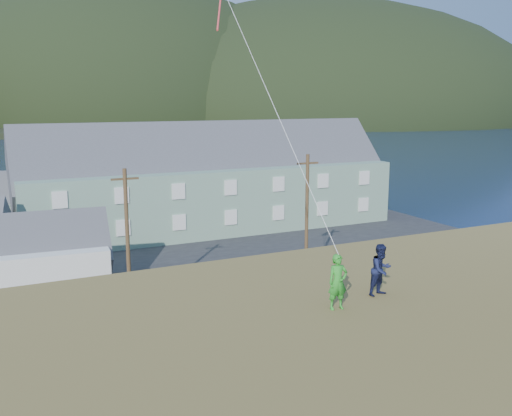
# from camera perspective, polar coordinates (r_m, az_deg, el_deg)

# --- Properties ---
(ground) EXTENTS (900.00, 900.00, 0.00)m
(ground) POSITION_cam_1_polar(r_m,az_deg,el_deg) (34.30, -12.90, -11.60)
(ground) COLOR #0A1638
(ground) RESTS_ON ground
(grass_strip) EXTENTS (110.00, 8.00, 0.10)m
(grass_strip) POSITION_cam_1_polar(r_m,az_deg,el_deg) (32.48, -12.09, -12.79)
(grass_strip) COLOR #4C3D19
(grass_strip) RESTS_ON ground
(waterfront_lot) EXTENTS (72.00, 36.00, 0.12)m
(waterfront_lot) POSITION_cam_1_polar(r_m,az_deg,el_deg) (50.20, -17.30, -4.51)
(waterfront_lot) COLOR #28282B
(waterfront_lot) RESTS_ON ground
(far_hills) EXTENTS (760.00, 265.00, 143.00)m
(far_hills) POSITION_cam_1_polar(r_m,az_deg,el_deg) (313.49, -18.16, 8.35)
(far_hills) COLOR black
(far_hills) RESTS_ON ground
(lodge) EXTENTS (36.96, 10.42, 12.99)m
(lodge) POSITION_cam_1_polar(r_m,az_deg,el_deg) (57.22, -4.63, 2.85)
(lodge) COLOR gray
(lodge) RESTS_ON waterfront_lot
(shed_white) EXTENTS (8.63, 6.08, 6.61)m
(shed_white) POSITION_cam_1_polar(r_m,az_deg,el_deg) (40.96, -20.23, -4.54)
(shed_white) COLOR silver
(shed_white) RESTS_ON waterfront_lot
(shed_palegreen_far) EXTENTS (12.16, 8.00, 7.66)m
(shed_palegreen_far) POSITION_cam_1_polar(r_m,az_deg,el_deg) (57.59, -19.89, 0.20)
(shed_palegreen_far) COLOR slate
(shed_palegreen_far) RESTS_ON waterfront_lot
(utility_poles) EXTENTS (28.84, 0.24, 9.68)m
(utility_poles) POSITION_cam_1_polar(r_m,az_deg,el_deg) (34.04, -15.45, -3.46)
(utility_poles) COLOR #47331E
(utility_poles) RESTS_ON waterfront_lot
(kite_flyer_green) EXTENTS (0.61, 0.43, 1.56)m
(kite_flyer_green) POSITION_cam_1_polar(r_m,az_deg,el_deg) (16.02, 8.18, -7.33)
(kite_flyer_green) COLOR #278C26
(kite_flyer_green) RESTS_ON hillside
(kite_flyer_navy) EXTENTS (0.86, 0.72, 1.56)m
(kite_flyer_navy) POSITION_cam_1_polar(r_m,az_deg,el_deg) (17.35, 12.41, -6.05)
(kite_flyer_navy) COLOR #151A3A
(kite_flyer_navy) RESTS_ON hillside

